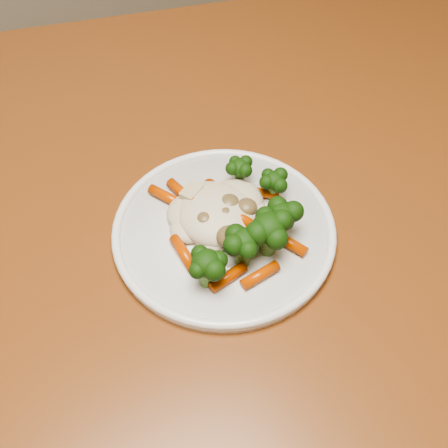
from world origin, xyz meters
name	(u,v)px	position (x,y,z in m)	size (l,w,h in m)	color
dining_table	(141,261)	(-0.04, 0.30, 0.65)	(1.40, 1.09, 0.75)	brown
plate	(224,232)	(0.04, 0.22, 0.76)	(0.24, 0.24, 0.01)	white
meal	(237,221)	(0.05, 0.21, 0.78)	(0.16, 0.17, 0.05)	beige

